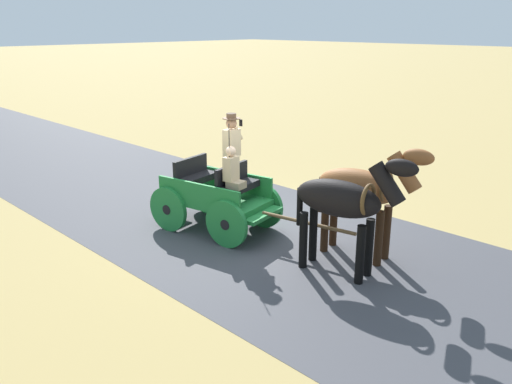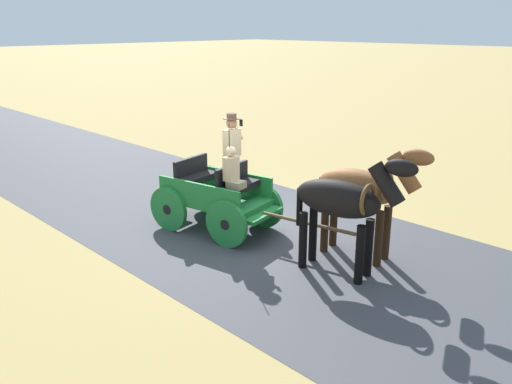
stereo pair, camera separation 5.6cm
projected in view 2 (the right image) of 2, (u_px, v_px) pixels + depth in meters
ground_plane at (247, 230)px, 11.20m from camera, size 200.00×200.00×0.00m
road_surface at (247, 230)px, 11.20m from camera, size 5.76×160.00×0.01m
horse_drawn_carriage at (219, 193)px, 10.99m from camera, size 1.84×4.51×2.50m
horse_near_side at (363, 190)px, 9.53m from camera, size 0.81×2.15×2.21m
horse_off_side at (343, 202)px, 8.87m from camera, size 0.82×2.15×2.21m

